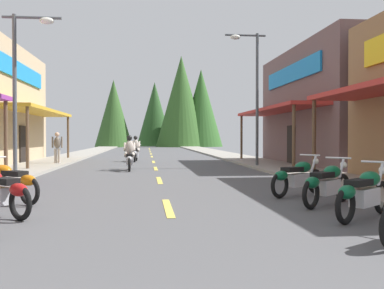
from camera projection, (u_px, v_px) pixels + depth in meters
ground at (153, 162)px, 27.38m from camera, size 9.06×84.07×0.10m
sidewalk_left at (56, 161)px, 26.77m from camera, size 2.66×84.07×0.12m
sidewalk_right at (246, 160)px, 27.99m from camera, size 2.66×84.07×0.12m
centerline_dashes at (153, 159)px, 29.88m from camera, size 0.16×57.65×0.01m
storefront_right_far at (352, 107)px, 23.63m from camera, size 8.54×11.53×6.17m
streetlamp_left at (24, 71)px, 15.20m from camera, size 1.98×0.30×5.69m
streetlamp_right at (252, 81)px, 21.47m from camera, size 1.98×0.30×6.51m
motorcycle_parked_right_2 at (364, 192)px, 8.04m from camera, size 1.74×1.41×1.04m
motorcycle_parked_right_3 at (327, 183)px, 9.65m from camera, size 1.69×1.47×1.04m
motorcycle_parked_right_4 at (298, 177)px, 11.24m from camera, size 1.81×1.31×1.04m
motorcycle_parked_left_2 at (9, 181)px, 10.00m from camera, size 1.74×1.40×1.04m
rider_cruising_lead at (129, 156)px, 19.69m from camera, size 0.60×2.14×1.57m
rider_cruising_trailing at (136, 151)px, 26.84m from camera, size 0.60×2.14×1.57m
pedestrian_browsing at (57, 146)px, 23.36m from camera, size 0.57×0.27×1.74m
treeline_backdrop at (173, 108)px, 69.02m from camera, size 19.52×12.55×13.91m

